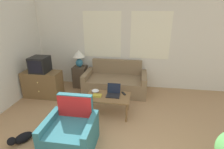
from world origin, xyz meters
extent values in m
cube|color=silver|center=(0.00, 3.48, 1.30)|extent=(6.49, 0.05, 2.60)
cube|color=white|center=(-0.77, 3.46, 1.55)|extent=(1.10, 0.01, 1.30)
cube|color=white|center=(0.60, 3.46, 1.55)|extent=(1.10, 0.01, 1.30)
cube|color=#846B4C|center=(-0.31, 2.95, 0.21)|extent=(1.46, 0.90, 0.43)
cube|color=#846B4C|center=(-0.31, 3.34, 0.43)|extent=(1.46, 0.12, 0.85)
cube|color=#846B4C|center=(-1.11, 2.95, 0.29)|extent=(0.14, 0.90, 0.58)
cube|color=#846B4C|center=(0.49, 2.95, 0.29)|extent=(0.14, 0.90, 0.58)
cube|color=#2D6B75|center=(-0.76, 0.68, 0.22)|extent=(0.62, 0.77, 0.44)
cube|color=#2D6B75|center=(-0.76, 1.02, 0.43)|extent=(0.62, 0.10, 0.86)
cube|color=#2D6B75|center=(-1.12, 0.68, 0.28)|extent=(0.10, 0.77, 0.56)
cube|color=#2D6B75|center=(-0.40, 0.68, 0.28)|extent=(0.10, 0.77, 0.56)
cube|color=red|center=(-0.76, 0.96, 0.53)|extent=(0.62, 0.01, 0.62)
cube|color=brown|center=(-2.20, 2.40, 0.35)|extent=(0.98, 0.45, 0.71)
sphere|color=tan|center=(-2.20, 2.17, 0.50)|extent=(0.04, 0.04, 0.04)
sphere|color=tan|center=(-2.20, 2.17, 0.25)|extent=(0.04, 0.04, 0.04)
cube|color=black|center=(-2.20, 2.40, 0.91)|extent=(0.43, 0.44, 0.40)
cube|color=black|center=(-2.20, 2.17, 0.91)|extent=(0.35, 0.01, 0.31)
cube|color=#4C3D2D|center=(-1.42, 3.19, 0.32)|extent=(0.38, 0.38, 0.64)
ellipsoid|color=teal|center=(-1.42, 3.19, 0.75)|extent=(0.21, 0.21, 0.24)
cylinder|color=tan|center=(-1.42, 3.19, 0.90)|extent=(0.02, 0.02, 0.06)
cone|color=white|center=(-1.42, 3.19, 1.03)|extent=(0.35, 0.35, 0.20)
cube|color=brown|center=(-0.31, 1.80, 0.44)|extent=(0.96, 0.57, 0.03)
cylinder|color=brown|center=(-0.74, 1.56, 0.21)|extent=(0.04, 0.04, 0.43)
cylinder|color=brown|center=(0.12, 1.56, 0.21)|extent=(0.04, 0.04, 0.43)
cylinder|color=brown|center=(-0.74, 2.04, 0.21)|extent=(0.04, 0.04, 0.43)
cylinder|color=brown|center=(0.12, 2.04, 0.21)|extent=(0.04, 0.04, 0.43)
cube|color=black|center=(-0.20, 1.82, 0.47)|extent=(0.29, 0.22, 0.02)
cube|color=black|center=(-0.20, 1.96, 0.58)|extent=(0.29, 0.07, 0.22)
cylinder|color=gold|center=(-0.66, 1.61, 0.51)|extent=(0.08, 0.08, 0.10)
ellipsoid|color=white|center=(-0.63, 1.95, 0.49)|extent=(0.17, 0.17, 0.06)
cube|color=gold|center=(-0.54, 1.76, 0.47)|extent=(0.19, 0.14, 0.04)
cube|color=black|center=(0.02, 1.96, 0.47)|extent=(0.11, 0.15, 0.02)
ellipsoid|color=black|center=(-1.67, 0.69, 0.08)|extent=(0.32, 0.37, 0.17)
sphere|color=black|center=(-1.77, 0.53, 0.13)|extent=(0.14, 0.14, 0.14)
cylinder|color=black|center=(-1.52, 0.90, 0.04)|extent=(0.14, 0.17, 0.04)
camera|label=1|loc=(0.30, -1.57, 2.26)|focal=28.00mm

